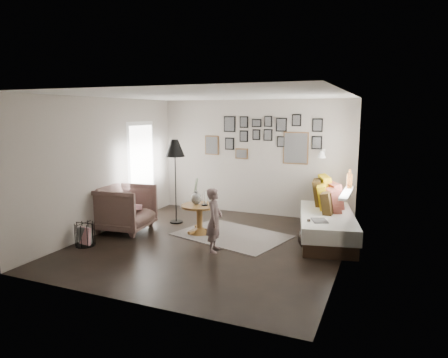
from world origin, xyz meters
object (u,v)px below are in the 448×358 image
at_px(demijohn_large, 308,238).
at_px(child, 214,220).
at_px(armchair, 125,208).
at_px(floor_lamp, 175,151).
at_px(pedestal_table, 200,220).
at_px(vase, 196,196).
at_px(demijohn_small, 328,244).
at_px(magazine_basket, 85,234).
at_px(daybed, 328,220).

bearing_deg(demijohn_large, child, -154.36).
height_order(armchair, child, child).
relative_size(floor_lamp, child, 1.64).
height_order(pedestal_table, vase, vase).
bearing_deg(demijohn_small, child, -162.29).
height_order(vase, demijohn_small, vase).
bearing_deg(magazine_basket, daybed, 28.25).
xyz_separation_m(daybed, demijohn_small, (0.13, -0.88, -0.16)).
height_order(armchair, floor_lamp, floor_lamp).
bearing_deg(armchair, floor_lamp, -41.68).
height_order(magazine_basket, demijohn_small, demijohn_small).
xyz_separation_m(vase, magazine_basket, (-1.45, -1.47, -0.52)).
distance_m(demijohn_large, child, 1.63).
height_order(floor_lamp, magazine_basket, floor_lamp).
bearing_deg(demijohn_small, demijohn_large, 160.91).
relative_size(pedestal_table, daybed, 0.31).
relative_size(demijohn_large, child, 0.49).
xyz_separation_m(pedestal_table, magazine_basket, (-1.53, -1.45, -0.06)).
xyz_separation_m(vase, demijohn_small, (2.55, -0.27, -0.54)).
bearing_deg(floor_lamp, demijohn_large, -11.87).
distance_m(daybed, armchair, 3.91).
bearing_deg(child, demijohn_small, -83.10).
xyz_separation_m(vase, daybed, (2.42, 0.61, -0.37)).
bearing_deg(armchair, pedestal_table, -80.11).
distance_m(vase, demijohn_small, 2.62).
relative_size(pedestal_table, child, 0.66).
xyz_separation_m(pedestal_table, demijohn_large, (2.12, -0.13, -0.05)).
height_order(daybed, child, child).
relative_size(daybed, demijohn_small, 4.82).
height_order(pedestal_table, floor_lamp, floor_lamp).
distance_m(daybed, demijohn_small, 0.91).
relative_size(floor_lamp, magazine_basket, 4.32).
height_order(pedestal_table, child, child).
distance_m(daybed, magazine_basket, 4.39).
xyz_separation_m(daybed, child, (-1.65, -1.45, 0.20)).
xyz_separation_m(demijohn_large, demijohn_small, (0.35, -0.12, -0.02)).
distance_m(pedestal_table, vase, 0.47).
relative_size(daybed, floor_lamp, 1.31).
distance_m(armchair, floor_lamp, 1.54).
height_order(pedestal_table, daybed, daybed).
relative_size(magazine_basket, child, 0.38).
xyz_separation_m(pedestal_table, vase, (-0.08, 0.02, 0.46)).
height_order(daybed, demijohn_large, daybed).
xyz_separation_m(floor_lamp, magazine_basket, (-0.74, -1.93, -1.32)).
bearing_deg(demijohn_small, armchair, -177.54).
bearing_deg(pedestal_table, vase, 165.96).
xyz_separation_m(pedestal_table, daybed, (2.34, 0.63, 0.08)).
distance_m(demijohn_large, demijohn_small, 0.37).
bearing_deg(vase, daybed, 14.20).
distance_m(armchair, child, 2.15).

